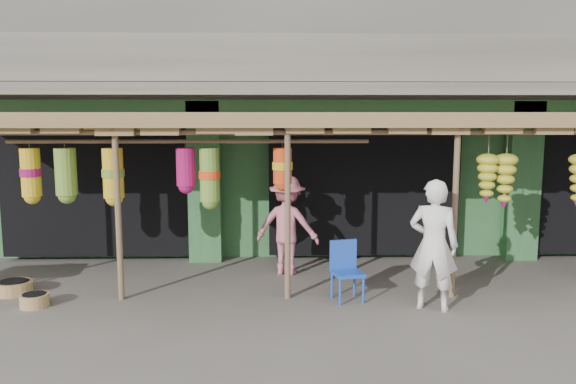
{
  "coord_description": "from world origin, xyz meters",
  "views": [
    {
      "loc": [
        -1.68,
        -8.39,
        2.76
      ],
      "look_at": [
        -1.47,
        1.0,
        1.46
      ],
      "focal_mm": 35.0,
      "sensor_mm": 36.0,
      "label": 1
    }
  ],
  "objects": [
    {
      "name": "ground",
      "position": [
        0.0,
        0.0,
        0.0
      ],
      "size": [
        80.0,
        80.0,
        0.0
      ],
      "primitive_type": "plane",
      "color": "#514C47",
      "rests_on": "ground"
    },
    {
      "name": "building",
      "position": [
        -0.0,
        4.87,
        3.37
      ],
      "size": [
        16.4,
        6.8,
        7.0
      ],
      "color": "gray",
      "rests_on": "ground"
    },
    {
      "name": "awning",
      "position": [
        -0.14,
        0.81,
        2.58
      ],
      "size": [
        14.0,
        2.7,
        2.79
      ],
      "color": "brown",
      "rests_on": "ground"
    },
    {
      "name": "blue_chair",
      "position": [
        -0.63,
        -0.26,
        0.49
      ],
      "size": [
        0.51,
        0.52,
        0.89
      ],
      "rotation": [
        0.0,
        0.0,
        0.23
      ],
      "color": "#1C47B8",
      "rests_on": "ground"
    },
    {
      "name": "basket_left",
      "position": [
        -5.68,
        0.1,
        0.1
      ],
      "size": [
        0.58,
        0.58,
        0.19
      ],
      "primitive_type": "cylinder",
      "rotation": [
        0.0,
        0.0,
        0.31
      ],
      "color": "#9C7A47",
      "rests_on": "ground"
    },
    {
      "name": "basket_mid",
      "position": [
        -5.75,
        0.1,
        0.1
      ],
      "size": [
        0.57,
        0.57,
        0.2
      ],
      "primitive_type": "cylinder",
      "rotation": [
        0.0,
        0.0,
        -0.1
      ],
      "color": "olive",
      "rests_on": "ground"
    },
    {
      "name": "basket_right",
      "position": [
        -5.17,
        -0.5,
        0.09
      ],
      "size": [
        0.53,
        0.53,
        0.19
      ],
      "primitive_type": "cylinder",
      "rotation": [
        0.0,
        0.0,
        -0.4
      ],
      "color": "olive",
      "rests_on": "ground"
    },
    {
      "name": "person_front",
      "position": [
        0.55,
        -0.72,
        0.94
      ],
      "size": [
        0.8,
        0.68,
        1.87
      ],
      "primitive_type": "imported",
      "rotation": [
        0.0,
        0.0,
        2.75
      ],
      "color": "silver",
      "rests_on": "ground"
    },
    {
      "name": "person_shopper",
      "position": [
        -1.48,
        1.13,
        0.86
      ],
      "size": [
        1.24,
        0.92,
        1.71
      ],
      "primitive_type": "imported",
      "rotation": [
        0.0,
        0.0,
        2.86
      ],
      "color": "#C46779",
      "rests_on": "ground"
    }
  ]
}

